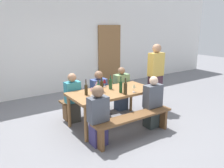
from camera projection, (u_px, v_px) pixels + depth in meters
ground_plane at (112, 124)px, 4.91m from camera, size 24.00×24.00×0.00m
back_wall at (58, 42)px, 6.92m from camera, size 14.00×0.20×3.20m
wooden_door at (110, 55)px, 7.94m from camera, size 0.90×0.06×2.10m
tasting_table at (112, 94)px, 4.74m from camera, size 1.82×0.88×0.75m
bench_near at (134, 120)px, 4.23m from camera, size 1.72×0.30×0.45m
bench_far at (95, 100)px, 5.42m from camera, size 1.72×0.30×0.45m
wine_bottle_0 at (121, 87)px, 4.57m from camera, size 0.07×0.07×0.34m
wine_bottle_1 at (125, 88)px, 4.45m from camera, size 0.07×0.07×0.34m
wine_bottle_2 at (98, 89)px, 4.45m from camera, size 0.07×0.07×0.30m
wine_bottle_3 at (111, 84)px, 4.83m from camera, size 0.08×0.08×0.31m
wine_bottle_4 at (102, 86)px, 4.63m from camera, size 0.07×0.07×0.31m
wine_bottle_5 at (86, 89)px, 4.42m from camera, size 0.06×0.06×0.32m
wine_glass_0 at (92, 89)px, 4.38m from camera, size 0.07×0.07×0.18m
wine_glass_1 at (134, 86)px, 4.60m from camera, size 0.08×0.08×0.18m
wine_glass_2 at (105, 81)px, 5.01m from camera, size 0.08×0.08×0.18m
wine_glass_3 at (97, 83)px, 4.84m from camera, size 0.07×0.07×0.17m
seated_guest_near_0 at (98, 117)px, 3.93m from camera, size 0.36×0.24×1.11m
seated_guest_near_1 at (153, 104)px, 4.64m from camera, size 0.39×0.24×1.10m
seated_guest_far_0 at (73, 99)px, 4.90m from camera, size 0.33×0.24×1.10m
seated_guest_far_1 at (99, 95)px, 5.27m from camera, size 0.37×0.24×1.08m
seated_guest_far_2 at (121, 90)px, 5.62m from camera, size 0.38×0.24×1.10m
standing_host at (155, 78)px, 5.61m from camera, size 0.39×0.24×1.66m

